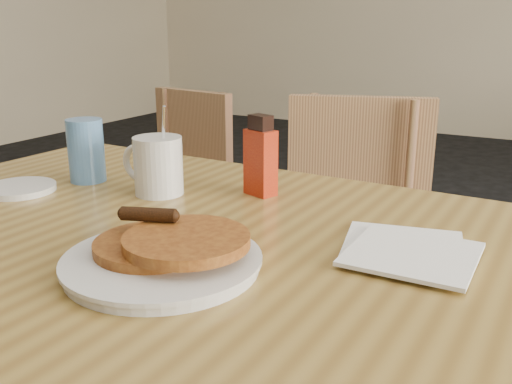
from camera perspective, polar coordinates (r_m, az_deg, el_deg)
main_table at (r=0.92m, az=-7.54°, el=-6.33°), size 1.36×0.94×0.75m
chair_main_far at (r=1.58m, az=8.84°, el=-3.81°), size 0.50×0.51×0.87m
chair_wall_extra at (r=2.21m, az=-7.44°, el=1.23°), size 0.42×0.43×0.82m
pancake_plate at (r=0.78m, az=-9.09°, el=-6.22°), size 0.27×0.27×0.07m
coffee_mug at (r=1.10m, az=-9.87°, el=2.72°), size 0.13×0.09×0.17m
syrup_bottle at (r=1.08m, az=0.46°, el=3.39°), size 0.07×0.05×0.15m
napkin_stack at (r=0.84m, az=14.91°, el=-5.69°), size 0.21×0.22×0.01m
blue_tumbler at (r=1.22m, az=-16.63°, el=4.00°), size 0.10×0.10×0.13m
side_saucer at (r=1.20m, az=-22.56°, el=0.34°), size 0.14×0.14×0.01m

